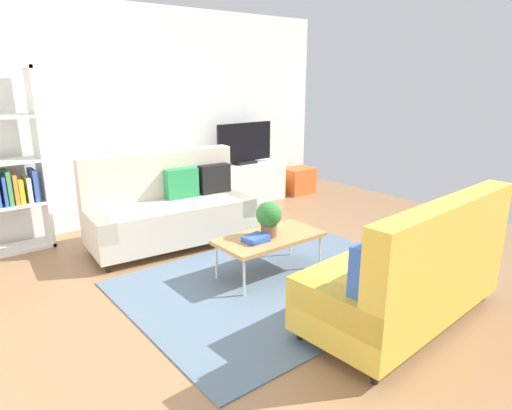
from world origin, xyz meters
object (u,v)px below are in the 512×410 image
(tv, at_px, (245,144))
(bottle_0, at_px, (225,160))
(couch_beige, at_px, (170,209))
(potted_plant, at_px, (269,217))
(tv_console, at_px, (244,183))
(coffee_table, at_px, (270,239))
(couch_green, at_px, (410,273))
(table_book_0, at_px, (256,240))
(storage_trunk, at_px, (298,180))
(vase_0, at_px, (211,163))

(tv, distance_m, bottle_0, 0.45)
(couch_beige, distance_m, potted_plant, 1.47)
(tv_console, bearing_deg, coffee_table, -121.50)
(tv_console, height_order, potted_plant, potted_plant)
(couch_green, xyz_separation_m, bottle_0, (0.75, 3.73, 0.30))
(potted_plant, xyz_separation_m, bottle_0, (1.05, 2.30, 0.13))
(table_book_0, bearing_deg, tv_console, 55.35)
(couch_green, distance_m, table_book_0, 1.48)
(couch_green, height_order, bottle_0, couch_green)
(storage_trunk, xyz_separation_m, bottle_0, (-1.50, 0.06, 0.53))
(couch_green, height_order, tv_console, couch_green)
(couch_beige, xyz_separation_m, tv, (1.82, 0.91, 0.51))
(tv_console, distance_m, tv, 0.63)
(tv, bearing_deg, couch_beige, -153.40)
(couch_beige, bearing_deg, bottle_0, -142.73)
(couch_green, relative_size, bottle_0, 8.75)
(table_book_0, relative_size, bottle_0, 1.08)
(couch_beige, relative_size, potted_plant, 5.46)
(tv_console, distance_m, potted_plant, 2.77)
(couch_green, distance_m, vase_0, 3.87)
(vase_0, bearing_deg, storage_trunk, -5.10)
(coffee_table, xyz_separation_m, bottle_0, (1.04, 2.31, 0.36))
(storage_trunk, bearing_deg, couch_green, -121.53)
(vase_0, bearing_deg, couch_beige, -141.61)
(tv, distance_m, table_book_0, 2.92)
(coffee_table, height_order, tv, tv)
(coffee_table, distance_m, storage_trunk, 3.40)
(coffee_table, bearing_deg, couch_green, -78.59)
(tv, relative_size, storage_trunk, 1.92)
(tv, bearing_deg, bottle_0, -177.12)
(vase_0, bearing_deg, table_book_0, -113.66)
(couch_green, distance_m, potted_plant, 1.47)
(vase_0, distance_m, bottle_0, 0.21)
(couch_green, xyz_separation_m, potted_plant, (-0.30, 1.43, 0.18))
(couch_beige, relative_size, tv_console, 1.41)
(coffee_table, distance_m, vase_0, 2.57)
(coffee_table, bearing_deg, vase_0, 70.29)
(coffee_table, height_order, bottle_0, bottle_0)
(table_book_0, xyz_separation_m, vase_0, (1.06, 2.43, 0.27))
(couch_green, xyz_separation_m, table_book_0, (-0.49, 1.39, -0.01))
(coffee_table, relative_size, vase_0, 8.07)
(bottle_0, bearing_deg, tv, 2.88)
(tv_console, distance_m, vase_0, 0.70)
(potted_plant, bearing_deg, coffee_table, -28.10)
(couch_green, bearing_deg, couch_beige, 99.48)
(couch_green, xyz_separation_m, vase_0, (0.57, 3.82, 0.26))
(potted_plant, bearing_deg, storage_trunk, 41.37)
(coffee_table, distance_m, table_book_0, 0.21)
(tv_console, bearing_deg, tv, -90.00)
(tv_console, distance_m, storage_trunk, 1.11)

